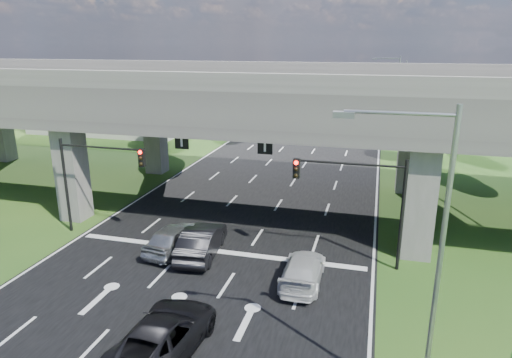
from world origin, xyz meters
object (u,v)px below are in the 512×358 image
at_px(car_silver, 175,237).
at_px(car_trailing, 163,336).
at_px(signal_right, 360,191).
at_px(car_dark, 202,241).
at_px(signal_left, 94,170).
at_px(streetlight_near, 427,247).
at_px(car_white, 303,270).
at_px(streetlight_beyond, 394,91).
at_px(streetlight_far, 398,108).

relative_size(car_silver, car_trailing, 0.83).
xyz_separation_m(signal_right, car_dark, (-8.41, -1.13, -3.31)).
bearing_deg(car_dark, signal_left, -14.88).
height_order(signal_left, car_silver, signal_left).
distance_m(signal_left, streetlight_near, 20.56).
height_order(streetlight_near, car_white, streetlight_near).
bearing_deg(car_white, streetlight_beyond, -97.86).
distance_m(streetlight_beyond, car_silver, 39.34).
distance_m(streetlight_near, car_white, 10.05).
bearing_deg(car_white, car_silver, -13.79).
bearing_deg(streetlight_beyond, car_silver, -108.52).
bearing_deg(streetlight_far, car_white, -101.67).
bearing_deg(signal_right, car_dark, -172.33).
distance_m(streetlight_far, car_trailing, 31.27).
distance_m(signal_right, streetlight_far, 20.25).
distance_m(signal_left, car_silver, 6.54).
height_order(signal_right, streetlight_beyond, streetlight_beyond).
bearing_deg(streetlight_beyond, car_dark, -106.03).
xyz_separation_m(streetlight_near, car_dark, (-10.68, 8.81, -4.97)).
height_order(car_silver, car_trailing, car_silver).
relative_size(signal_left, car_dark, 1.17).
relative_size(streetlight_near, streetlight_beyond, 1.00).
relative_size(signal_right, car_dark, 1.17).
bearing_deg(signal_left, car_trailing, -46.59).
relative_size(streetlight_near, streetlight_far, 1.00).
xyz_separation_m(signal_left, car_silver, (5.53, -0.94, -3.35)).
bearing_deg(car_dark, streetlight_beyond, -112.01).
xyz_separation_m(streetlight_far, car_silver, (-12.39, -21.00, -5.01)).
bearing_deg(signal_right, car_white, -131.96).
height_order(car_dark, car_white, car_dark).
bearing_deg(car_silver, signal_left, -3.48).
xyz_separation_m(car_silver, car_trailing, (3.43, -8.53, -0.01)).
height_order(car_silver, car_white, car_silver).
bearing_deg(car_silver, streetlight_far, -114.35).
distance_m(signal_right, car_silver, 10.70).
xyz_separation_m(signal_right, car_silver, (-10.12, -0.94, -3.35)).
bearing_deg(streetlight_beyond, signal_right, -93.61).
height_order(signal_left, car_trailing, signal_left).
xyz_separation_m(streetlight_near, streetlight_far, (0.00, 30.00, 0.00)).
relative_size(car_silver, car_white, 1.00).
xyz_separation_m(signal_left, car_dark, (7.24, -1.13, -3.31)).
xyz_separation_m(signal_left, streetlight_near, (17.92, -9.94, 1.66)).
xyz_separation_m(signal_right, signal_left, (-15.65, 0.00, 0.00)).
xyz_separation_m(car_dark, car_trailing, (1.72, -8.34, -0.05)).
relative_size(signal_left, streetlight_near, 0.60).
relative_size(signal_right, signal_left, 1.00).
xyz_separation_m(streetlight_near, streetlight_beyond, (0.00, 46.00, 0.00)).
distance_m(streetlight_near, streetlight_far, 30.00).
bearing_deg(car_dark, car_trailing, 95.69).
height_order(signal_right, streetlight_far, streetlight_far).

